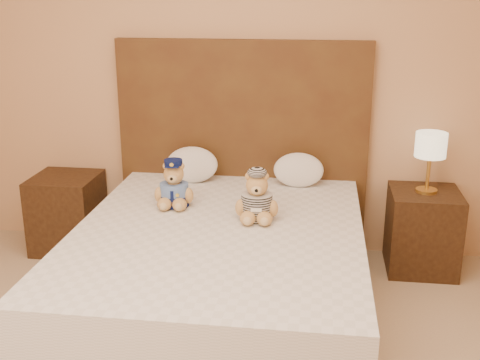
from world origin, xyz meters
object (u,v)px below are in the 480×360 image
object	(u,v)px
teddy_police	(174,183)
teddy_prisoner	(257,196)
nightstand_right	(422,231)
pillow_right	(299,168)
bed	(219,273)
lamp	(431,148)
pillow_left	(192,163)
nightstand_left	(67,213)

from	to	relation	value
teddy_police	teddy_prisoner	xyz separation A→B (m)	(0.52, -0.16, -0.00)
nightstand_right	teddy_prisoner	bearing A→B (deg)	-148.63
teddy_prisoner	pillow_right	bearing A→B (deg)	68.79
bed	lamp	world-z (taller)	lamp
pillow_right	teddy_prisoner	bearing A→B (deg)	-107.39
lamp	teddy_prisoner	bearing A→B (deg)	-148.63
lamp	pillow_left	distance (m)	1.59
lamp	teddy_police	distance (m)	1.66
teddy_prisoner	pillow_right	world-z (taller)	teddy_prisoner
nightstand_left	teddy_prisoner	world-z (taller)	teddy_prisoner
lamp	pillow_right	distance (m)	0.86
teddy_police	bed	bearing A→B (deg)	-47.37
nightstand_right	pillow_right	size ratio (longest dim) A/B	1.63
nightstand_right	teddy_prisoner	world-z (taller)	teddy_prisoner
bed	teddy_prisoner	distance (m)	0.49
teddy_police	pillow_right	world-z (taller)	teddy_police
teddy_police	teddy_prisoner	bearing A→B (deg)	-20.07
nightstand_right	bed	bearing A→B (deg)	-147.38
lamp	teddy_police	world-z (taller)	lamp
teddy_prisoner	nightstand_left	bearing A→B (deg)	152.29
bed	nightstand_right	xyz separation A→B (m)	(1.25, 0.80, -0.00)
teddy_police	pillow_right	xyz separation A→B (m)	(0.73, 0.51, -0.03)
teddy_police	pillow_left	xyz separation A→B (m)	(0.00, 0.51, -0.02)
nightstand_left	pillow_right	xyz separation A→B (m)	(1.66, 0.03, 0.39)
teddy_prisoner	pillow_left	bearing A→B (deg)	124.18
teddy_police	nightstand_right	bearing A→B (deg)	13.97
teddy_prisoner	bed	bearing A→B (deg)	-145.10
bed	teddy_police	distance (m)	0.62
teddy_prisoner	lamp	bearing A→B (deg)	27.55
bed	nightstand_left	bearing A→B (deg)	147.38
bed	pillow_right	bearing A→B (deg)	63.82
nightstand_left	nightstand_right	world-z (taller)	same
nightstand_right	teddy_police	bearing A→B (deg)	-163.07
teddy_police	teddy_prisoner	world-z (taller)	same
nightstand_right	lamp	bearing A→B (deg)	180.00
nightstand_right	teddy_police	xyz separation A→B (m)	(-1.58, -0.48, 0.42)
nightstand_right	pillow_left	size ratio (longest dim) A/B	1.52
nightstand_left	teddy_prisoner	size ratio (longest dim) A/B	1.89
pillow_right	lamp	bearing A→B (deg)	-2.04
nightstand_left	pillow_right	bearing A→B (deg)	1.04
bed	teddy_prisoner	xyz separation A→B (m)	(0.20, 0.16, 0.42)
nightstand_left	pillow_right	distance (m)	1.70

